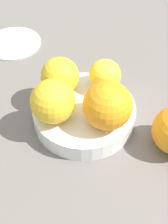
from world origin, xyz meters
The scene contains 7 objects.
ground_plane centered at (0.00, 0.00, -1.00)cm, with size 110.00×110.00×2.00cm, color #66605B.
fruit_bowl centered at (0.00, 0.00, 1.68)cm, with size 19.26×19.26×3.56cm.
orange_in_bowl_0 centered at (0.57, 5.36, 7.82)cm, with size 8.52×8.52×8.52cm, color orange.
orange_in_bowl_1 centered at (-6.62, 0.34, 6.64)cm, with size 6.17×6.17×6.17cm, color yellow.
orange_in_bowl_2 centered at (5.09, -2.86, 7.49)cm, with size 7.87×7.87×7.87cm, color yellow.
orange_in_bowl_3 centered at (-0.88, -6.25, 7.17)cm, with size 7.23×7.23×7.23cm, color yellow.
side_plate centered at (-9.27, -28.39, 0.40)cm, with size 13.41×13.41×0.80cm, color silver.
Camera 1 is at (32.33, 24.01, 46.96)cm, focal length 51.27 mm.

